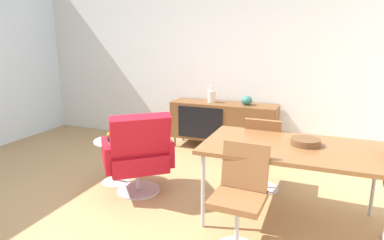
% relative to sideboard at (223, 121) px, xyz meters
% --- Properties ---
extents(ground_plane, '(8.32, 8.32, 0.00)m').
position_rel_sideboard_xyz_m(ground_plane, '(-0.19, -2.30, -0.44)').
color(ground_plane, tan).
extents(wall_back, '(6.80, 0.12, 2.80)m').
position_rel_sideboard_xyz_m(wall_back, '(-0.19, 0.30, 0.96)').
color(wall_back, silver).
rests_on(wall_back, ground_plane).
extents(sideboard, '(1.60, 0.45, 0.72)m').
position_rel_sideboard_xyz_m(sideboard, '(0.00, 0.00, 0.00)').
color(sideboard, brown).
rests_on(sideboard, ground_plane).
extents(vase_cobalt, '(0.16, 0.16, 0.13)m').
position_rel_sideboard_xyz_m(vase_cobalt, '(0.35, 0.00, 0.35)').
color(vase_cobalt, '#337266').
rests_on(vase_cobalt, sideboard).
extents(vase_sculptural_dark, '(0.12, 0.12, 0.26)m').
position_rel_sideboard_xyz_m(vase_sculptural_dark, '(-0.19, 0.00, 0.38)').
color(vase_sculptural_dark, beige).
rests_on(vase_sculptural_dark, sideboard).
extents(dining_table, '(1.60, 0.90, 0.74)m').
position_rel_sideboard_xyz_m(dining_table, '(1.18, -1.80, 0.26)').
color(dining_table, brown).
rests_on(dining_table, ground_plane).
extents(wooden_bowl_on_table, '(0.26, 0.26, 0.06)m').
position_rel_sideboard_xyz_m(wooden_bowl_on_table, '(1.26, -1.73, 0.33)').
color(wooden_bowl_on_table, brown).
rests_on(wooden_bowl_on_table, dining_table).
extents(dining_chair_front_left, '(0.42, 0.44, 0.86)m').
position_rel_sideboard_xyz_m(dining_chair_front_left, '(0.83, -2.36, 0.03)').
color(dining_chair_front_left, brown).
rests_on(dining_chair_front_left, ground_plane).
extents(dining_chair_back_left, '(0.41, 0.43, 0.86)m').
position_rel_sideboard_xyz_m(dining_chair_back_left, '(0.83, -1.24, 0.03)').
color(dining_chair_back_left, brown).
rests_on(dining_chair_back_left, ground_plane).
extents(lounge_chair_red, '(0.91, 0.90, 0.95)m').
position_rel_sideboard_xyz_m(lounge_chair_red, '(-0.42, -1.81, 0.03)').
color(lounge_chair_red, red).
rests_on(lounge_chair_red, ground_plane).
extents(side_table_round, '(0.44, 0.44, 0.52)m').
position_rel_sideboard_xyz_m(side_table_round, '(-0.85, -1.65, -0.12)').
color(side_table_round, white).
rests_on(side_table_round, ground_plane).
extents(fruit_bowl, '(0.20, 0.20, 0.11)m').
position_rel_sideboard_xyz_m(fruit_bowl, '(-0.85, -1.65, 0.12)').
color(fruit_bowl, '#262628').
rests_on(fruit_bowl, side_table_round).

